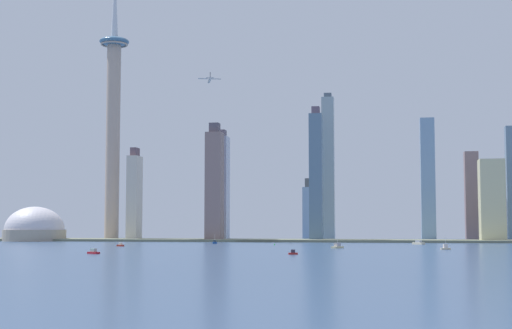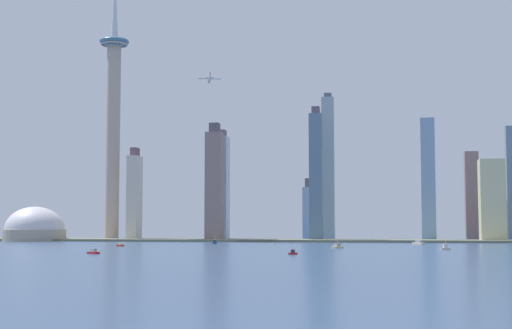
{
  "view_description": "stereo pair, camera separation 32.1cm",
  "coord_description": "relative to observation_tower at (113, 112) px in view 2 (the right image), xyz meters",
  "views": [
    {
      "loc": [
        125.7,
        -413.68,
        20.68
      ],
      "look_at": [
        -15.25,
        433.55,
        88.0
      ],
      "focal_mm": 52.74,
      "sensor_mm": 36.0,
      "label": 1
    },
    {
      "loc": [
        126.01,
        -413.63,
        20.68
      ],
      "look_at": [
        -15.25,
        433.55,
        88.0
      ],
      "focal_mm": 52.74,
      "sensor_mm": 36.0,
      "label": 2
    }
  ],
  "objects": [
    {
      "name": "boat_3",
      "position": [
        158.52,
        -128.57,
        -156.88
      ],
      "size": [
        6.44,
        12.52,
        9.63
      ],
      "rotation": [
        0.0,
        0.0,
        1.77
      ],
      "color": "navy",
      "rests_on": "ground"
    },
    {
      "name": "skyscraper_1",
      "position": [
        447.24,
        -27.19,
        -112.75
      ],
      "size": [
        26.71,
        23.06,
        90.94
      ],
      "color": "beige",
      "rests_on": "ground"
    },
    {
      "name": "skyscraper_5",
      "position": [
        33.62,
        -14.43,
        -105.44
      ],
      "size": [
        12.88,
        23.72,
        111.77
      ],
      "color": "beige",
      "rests_on": "ground"
    },
    {
      "name": "skyscraper_7",
      "position": [
        264.06,
        31.82,
        -69.93
      ],
      "size": [
        14.86,
        15.33,
        179.97
      ],
      "color": "#92A6B0",
      "rests_on": "ground"
    },
    {
      "name": "skyscraper_0",
      "position": [
        138.93,
        -43.79,
        -93.73
      ],
      "size": [
        18.42,
        20.14,
        135.78
      ],
      "color": "gray",
      "rests_on": "ground"
    },
    {
      "name": "boat_5",
      "position": [
        290.77,
        -253.31,
        -156.61
      ],
      "size": [
        10.14,
        14.67,
        7.51
      ],
      "rotation": [
        0.0,
        0.0,
        4.26
      ],
      "color": "beige",
      "rests_on": "ground"
    },
    {
      "name": "airplane",
      "position": [
        143.69,
        -91.96,
        18.88
      ],
      "size": [
        24.63,
        25.48,
        7.93
      ],
      "rotation": [
        0.0,
        0.0,
        1.87
      ],
      "color": "#B8B9BC"
    },
    {
      "name": "ground_plane",
      "position": [
        201.18,
        -469.44,
        -158.22
      ],
      "size": [
        6000.0,
        6000.0,
        0.0
      ],
      "primitive_type": "plane",
      "color": "#334A6B"
    },
    {
      "name": "boat_0",
      "position": [
        268.84,
        -384.37,
        -157.04
      ],
      "size": [
        6.32,
        3.45,
        3.32
      ],
      "rotation": [
        0.0,
        0.0,
        3.43
      ],
      "color": "#AB2321",
      "rests_on": "ground"
    },
    {
      "name": "skyscraper_2",
      "position": [
        381.18,
        11.11,
        -86.55
      ],
      "size": [
        16.24,
        16.61,
        143.34
      ],
      "color": "#7A9BBC",
      "rests_on": "ground"
    },
    {
      "name": "skyscraper_4",
      "position": [
        140.12,
        -10.28,
        -94.87
      ],
      "size": [
        15.82,
        22.21,
        131.82
      ],
      "color": "#A0A8C3",
      "rests_on": "ground"
    },
    {
      "name": "observation_tower",
      "position": [
        0.0,
        0.0,
        0.0
      ],
      "size": [
        36.97,
        36.97,
        349.91
      ],
      "color": "#B9A191",
      "rests_on": "ground"
    },
    {
      "name": "channel_buoy_0",
      "position": [
        226.65,
        -173.22,
        -157.3
      ],
      "size": [
        1.06,
        1.06,
        1.85
      ],
      "primitive_type": "cone",
      "color": "green",
      "rests_on": "ground"
    },
    {
      "name": "waterfront_pier",
      "position": [
        201.18,
        -33.53,
        -156.91
      ],
      "size": [
        805.48,
        64.23,
        2.62
      ],
      "primitive_type": "cube",
      "color": "#676C58",
      "rests_on": "ground"
    },
    {
      "name": "boat_7",
      "position": [
        376.74,
        -271.66,
        -156.63
      ],
      "size": [
        8.24,
        4.92,
        10.33
      ],
      "rotation": [
        0.0,
        0.0,
        0.32
      ],
      "color": "beige",
      "rests_on": "ground"
    },
    {
      "name": "skyscraper_8",
      "position": [
        253.68,
        -21.4,
        -83.32
      ],
      "size": [
        14.83,
        20.2,
        155.18
      ],
      "color": "slate",
      "rests_on": "ground"
    },
    {
      "name": "boat_6",
      "position": [
        362.84,
        -127.16,
        -156.73
      ],
      "size": [
        12.49,
        12.94,
        4.12
      ],
      "rotation": [
        0.0,
        0.0,
        5.46
      ],
      "color": "beige",
      "rests_on": "ground"
    },
    {
      "name": "skyscraper_6",
      "position": [
        432.75,
        32.03,
        -105.59
      ],
      "size": [
        15.69,
        14.69,
        105.26
      ],
      "color": "gray",
      "rests_on": "ground"
    },
    {
      "name": "boat_1",
      "position": [
        133.61,
        -394.92,
        -156.92
      ],
      "size": [
        10.63,
        8.89,
        3.66
      ],
      "rotation": [
        0.0,
        0.0,
        5.67
      ],
      "color": "#AF1621",
      "rests_on": "ground"
    },
    {
      "name": "stadium_dome",
      "position": [
        -77.68,
        -47.41,
        -146.44
      ],
      "size": [
        73.03,
        73.03,
        54.36
      ],
      "color": "#A89C89",
      "rests_on": "ground"
    },
    {
      "name": "skyscraper_3",
      "position": [
        237.88,
        54.46,
        -123.16
      ],
      "size": [
        14.98,
        12.57,
        76.75
      ],
      "color": "#88A6CA",
      "rests_on": "ground"
    },
    {
      "name": "boat_4",
      "position": [
        94.63,
        -232.2,
        -157.04
      ],
      "size": [
        7.62,
        5.8,
        3.28
      ],
      "rotation": [
        0.0,
        0.0,
        2.65
      ],
      "color": "#AB2C1D",
      "rests_on": "ground"
    }
  ]
}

